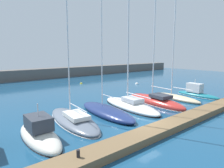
# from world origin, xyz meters

# --- Properties ---
(ground_plane) EXTENTS (120.00, 120.00, 0.00)m
(ground_plane) POSITION_xyz_m (0.00, 0.00, 0.00)
(ground_plane) COLOR navy
(dock_pier) EXTENTS (37.68, 1.79, 0.56)m
(dock_pier) POSITION_xyz_m (0.00, -1.81, 0.28)
(dock_pier) COLOR brown
(dock_pier) RESTS_ON ground_plane
(breakwater_seawall) EXTENTS (108.00, 3.39, 2.50)m
(breakwater_seawall) POSITION_xyz_m (0.00, 38.17, 1.25)
(breakwater_seawall) COLOR #5B5651
(breakwater_seawall) RESTS_ON ground_plane
(motorboat_ivory_third) EXTENTS (2.48, 6.74, 3.16)m
(motorboat_ivory_third) POSITION_xyz_m (-7.96, 3.21, 0.37)
(motorboat_ivory_third) COLOR silver
(motorboat_ivory_third) RESTS_ON ground_plane
(sailboat_slate_fourth) EXTENTS (3.89, 9.27, 18.12)m
(sailboat_slate_fourth) POSITION_xyz_m (-4.16, 4.89, 0.30)
(sailboat_slate_fourth) COLOR slate
(sailboat_slate_fourth) RESTS_ON ground_plane
(sailboat_navy_fifth) EXTENTS (3.42, 8.97, 17.38)m
(sailboat_navy_fifth) POSITION_xyz_m (-0.27, 4.87, 0.34)
(sailboat_navy_fifth) COLOR navy
(sailboat_navy_fifth) RESTS_ON ground_plane
(sailboat_white_sixth) EXTENTS (3.87, 9.56, 14.98)m
(sailboat_white_sixth) POSITION_xyz_m (3.42, 4.98, 0.33)
(sailboat_white_sixth) COLOR white
(sailboat_white_sixth) RESTS_ON ground_plane
(sailboat_red_seventh) EXTENTS (3.59, 9.62, 20.82)m
(sailboat_red_seventh) POSITION_xyz_m (7.32, 4.40, 0.38)
(sailboat_red_seventh) COLOR #B72D28
(sailboat_red_seventh) RESTS_ON ground_plane
(sailboat_sand_eighth) EXTENTS (2.56, 7.56, 16.36)m
(sailboat_sand_eighth) POSITION_xyz_m (11.43, 3.97, 0.41)
(sailboat_sand_eighth) COLOR beige
(sailboat_sand_eighth) RESTS_ON ground_plane
(motorboat_teal_ninth) EXTENTS (1.99, 6.67, 2.73)m
(motorboat_teal_ninth) POSITION_xyz_m (15.58, 3.19, 0.47)
(motorboat_teal_ninth) COLOR #19707F
(motorboat_teal_ninth) RESTS_ON ground_plane
(mooring_buoy_white) EXTENTS (0.69, 0.69, 0.69)m
(mooring_buoy_white) POSITION_xyz_m (17.23, 16.75, 0.00)
(mooring_buoy_white) COLOR white
(mooring_buoy_white) RESTS_ON ground_plane
(mooring_buoy_yellow) EXTENTS (0.56, 0.56, 0.56)m
(mooring_buoy_yellow) POSITION_xyz_m (8.77, 24.59, 0.00)
(mooring_buoy_yellow) COLOR yellow
(mooring_buoy_yellow) RESTS_ON ground_plane
(dock_bollard) EXTENTS (0.20, 0.20, 0.44)m
(dock_bollard) POSITION_xyz_m (-7.62, -1.81, 0.78)
(dock_bollard) COLOR black
(dock_bollard) RESTS_ON dock_pier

